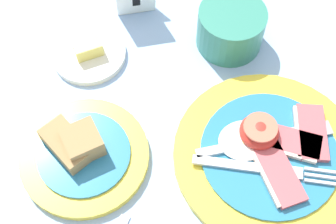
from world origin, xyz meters
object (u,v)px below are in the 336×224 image
sugar_cup (231,27)px  butter_dish (89,53)px  bread_plate (82,153)px  breakfast_plate (269,154)px

sugar_cup → butter_dish: (-0.21, 0.01, -0.03)m
bread_plate → sugar_cup: bearing=32.5°
butter_dish → bread_plate: bearing=-98.7°
bread_plate → sugar_cup: (0.24, 0.15, 0.02)m
sugar_cup → butter_dish: bearing=176.4°
sugar_cup → butter_dish: sugar_cup is taller
sugar_cup → bread_plate: bearing=-147.5°
butter_dish → breakfast_plate: bearing=-44.5°
breakfast_plate → butter_dish: breakfast_plate is taller
breakfast_plate → sugar_cup: bearing=90.9°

